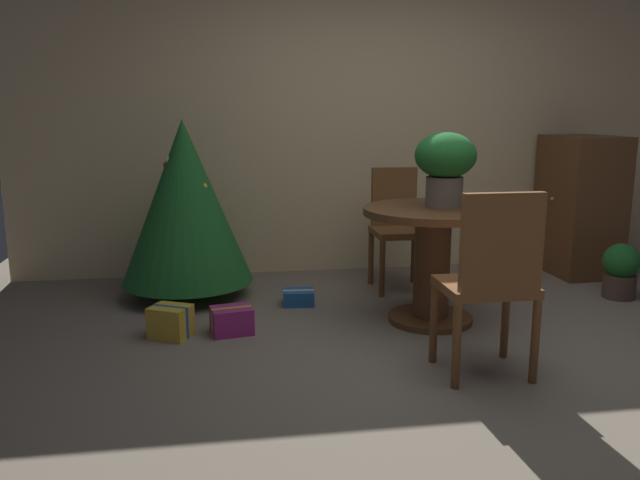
{
  "coord_description": "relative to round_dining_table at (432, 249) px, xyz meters",
  "views": [
    {
      "loc": [
        -1.26,
        -3.22,
        1.39
      ],
      "look_at": [
        -0.7,
        0.35,
        0.65
      ],
      "focal_mm": 35.55,
      "sensor_mm": 36.0,
      "label": 1
    }
  ],
  "objects": [
    {
      "name": "back_wall_panel",
      "position": [
        -0.1,
        1.53,
        0.81
      ],
      "size": [
        6.0,
        0.1,
        2.6
      ],
      "primitive_type": "cube",
      "color": "beige",
      "rests_on": "ground_plane"
    },
    {
      "name": "wooden_cabinet",
      "position": [
        1.67,
        1.07,
        0.1
      ],
      "size": [
        0.52,
        0.7,
        1.18
      ],
      "color": "brown",
      "rests_on": "ground_plane"
    },
    {
      "name": "wooden_chair_far",
      "position": [
        0.0,
        0.86,
        0.03
      ],
      "size": [
        0.4,
        0.41,
        0.94
      ],
      "color": "brown",
      "rests_on": "ground_plane"
    },
    {
      "name": "flower_vase",
      "position": [
        0.07,
        0.02,
        0.57
      ],
      "size": [
        0.39,
        0.39,
        0.48
      ],
      "color": "#665B51",
      "rests_on": "round_dining_table"
    },
    {
      "name": "gift_box_blue",
      "position": [
        -0.83,
        0.5,
        -0.44
      ],
      "size": [
        0.24,
        0.2,
        0.11
      ],
      "color": "#1E569E",
      "rests_on": "ground_plane"
    },
    {
      "name": "gift_box_gold",
      "position": [
        -1.69,
        -0.05,
        -0.39
      ],
      "size": [
        0.29,
        0.27,
        0.2
      ],
      "color": "gold",
      "rests_on": "ground_plane"
    },
    {
      "name": "potted_plant",
      "position": [
        1.58,
        0.3,
        -0.28
      ],
      "size": [
        0.26,
        0.26,
        0.42
      ],
      "color": "#4C382D",
      "rests_on": "ground_plane"
    },
    {
      "name": "gift_box_purple",
      "position": [
        -1.32,
        -0.03,
        -0.41
      ],
      "size": [
        0.28,
        0.24,
        0.17
      ],
      "color": "#9E287A",
      "rests_on": "ground_plane"
    },
    {
      "name": "wooden_chair_near",
      "position": [
        0.0,
        -0.92,
        0.07
      ],
      "size": [
        0.47,
        0.39,
        1.0
      ],
      "color": "brown",
      "rests_on": "ground_plane"
    },
    {
      "name": "holiday_tree",
      "position": [
        -1.62,
        0.83,
        0.23
      ],
      "size": [
        0.97,
        0.97,
        1.33
      ],
      "color": "brown",
      "rests_on": "ground_plane"
    },
    {
      "name": "ground_plane",
      "position": [
        -0.1,
        -0.67,
        -0.49
      ],
      "size": [
        6.6,
        6.6,
        0.0
      ],
      "primitive_type": "plane",
      "color": "#756B5B"
    },
    {
      "name": "round_dining_table",
      "position": [
        0.0,
        0.0,
        0.0
      ],
      "size": [
        0.92,
        0.92,
        0.77
      ],
      "color": "brown",
      "rests_on": "ground_plane"
    }
  ]
}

